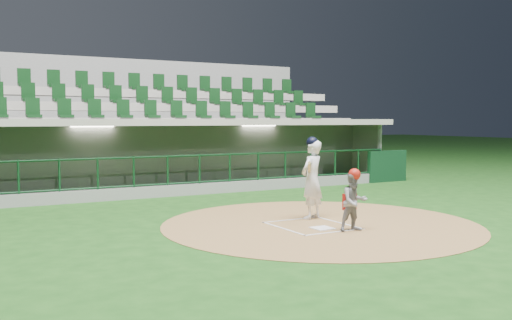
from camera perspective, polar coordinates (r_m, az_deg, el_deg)
The scene contains 8 objects.
ground at distance 13.11m, azimuth 4.85°, elevation -6.40°, with size 120.00×120.00×0.00m, color #164012.
dirt_circle at distance 13.12m, azimuth 6.43°, elevation -6.38°, with size 7.20×7.20×0.01m, color brown.
home_plate at distance 12.54m, azimuth 6.65°, elevation -6.79°, with size 0.43×0.43×0.02m, color white.
batter_box_chalk at distance 12.87m, azimuth 5.60°, elevation -6.53°, with size 1.55×1.80×0.01m.
dugout_structure at distance 19.92m, azimuth -7.89°, elevation -0.06°, with size 16.40×3.70×3.00m.
seating_deck at distance 22.79m, azimuth -10.65°, elevation 1.57°, with size 17.00×6.72×5.15m.
batter at distance 13.66m, azimuth 5.61°, elevation -1.80°, with size 0.95×0.99×1.96m.
catcher at distance 12.29m, azimuth 9.77°, elevation -4.00°, with size 0.67×0.56×1.34m.
Camera 1 is at (-7.22, -10.69, 2.36)m, focal length 40.00 mm.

